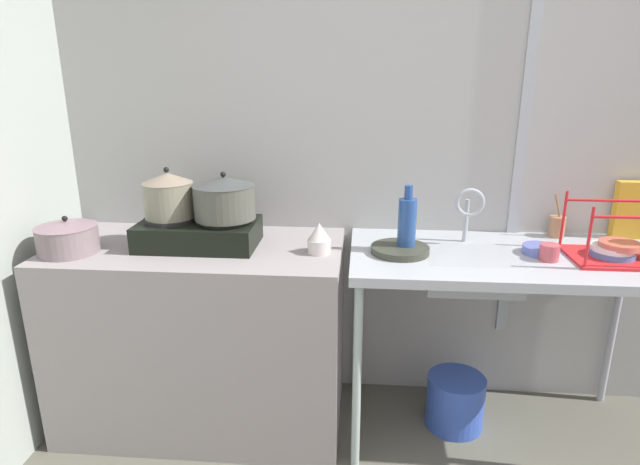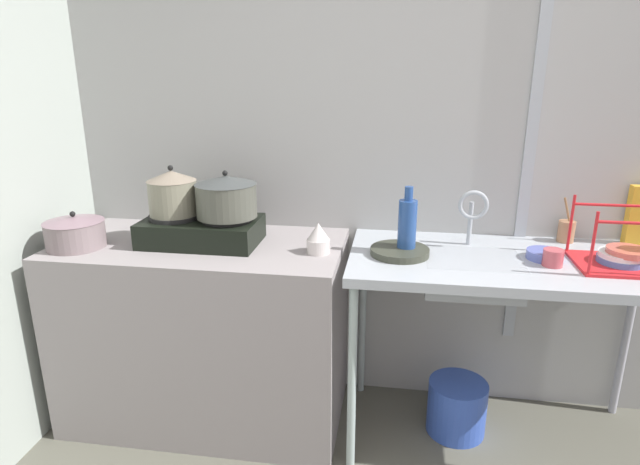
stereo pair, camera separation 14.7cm
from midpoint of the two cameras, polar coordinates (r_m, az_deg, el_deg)
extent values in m
cube|color=#A3A3A1|center=(2.56, 12.96, 7.62)|extent=(4.52, 0.10, 2.41)
cube|color=#A2A9B0|center=(2.54, 19.73, 9.75)|extent=(0.05, 0.01, 1.93)
cube|color=gray|center=(2.56, -14.22, -10.76)|extent=(1.28, 0.65, 0.88)
cube|color=#A2A9B0|center=(2.32, 18.15, -2.72)|extent=(1.33, 0.65, 0.04)
cylinder|color=#9CAFAC|center=(2.20, 2.08, -15.78)|extent=(0.04, 0.04, 0.84)
cylinder|color=#9FAFAE|center=(2.69, 2.67, -9.20)|extent=(0.04, 0.04, 0.84)
cylinder|color=#A7A8B4|center=(2.93, 28.17, -9.04)|extent=(0.04, 0.04, 0.84)
cube|color=black|center=(2.37, -14.83, -0.14)|extent=(0.51, 0.30, 0.11)
cylinder|color=black|center=(2.39, -17.73, 1.40)|extent=(0.22, 0.22, 0.02)
cylinder|color=black|center=(2.31, -12.08, 1.30)|extent=(0.22, 0.22, 0.02)
cylinder|color=slate|center=(2.37, -17.91, 3.39)|extent=(0.21, 0.21, 0.15)
cone|color=gray|center=(2.35, -18.13, 5.71)|extent=(0.22, 0.22, 0.04)
sphere|color=black|center=(2.35, -18.21, 6.52)|extent=(0.02, 0.02, 0.02)
cylinder|color=#494A40|center=(2.29, -12.21, 3.27)|extent=(0.26, 0.26, 0.15)
cone|color=#3D4242|center=(2.27, -12.35, 5.49)|extent=(0.27, 0.27, 0.03)
sphere|color=black|center=(2.26, -12.40, 6.21)|extent=(0.02, 0.02, 0.02)
cylinder|color=slate|center=(2.48, -27.40, -0.70)|extent=(0.25, 0.25, 0.12)
cone|color=slate|center=(2.46, -27.62, 0.83)|extent=(0.25, 0.25, 0.02)
sphere|color=black|center=(2.45, -27.69, 1.34)|extent=(0.02, 0.02, 0.02)
cylinder|color=beige|center=(2.20, -2.00, -1.52)|extent=(0.10, 0.10, 0.06)
cone|color=beige|center=(2.18, -2.01, 0.11)|extent=(0.09, 0.09, 0.07)
cube|color=#A2A9B0|center=(2.29, 14.39, -3.98)|extent=(0.39, 0.31, 0.14)
cylinder|color=#A2A9B0|center=(2.41, 14.00, 1.26)|extent=(0.02, 0.02, 0.19)
torus|color=#A2A9B0|center=(2.33, 14.37, 3.18)|extent=(0.13, 0.02, 0.13)
cylinder|color=#34362B|center=(2.22, 6.88, -1.90)|extent=(0.25, 0.25, 0.03)
cylinder|color=red|center=(2.20, 25.66, -0.65)|extent=(0.01, 0.01, 0.25)
cylinder|color=red|center=(2.45, 23.53, 1.28)|extent=(0.01, 0.01, 0.25)
cylinder|color=red|center=(2.25, 30.00, 1.41)|extent=(0.34, 0.01, 0.01)
cylinder|color=red|center=(2.49, 27.49, 3.11)|extent=(0.34, 0.01, 0.01)
cube|color=red|center=(2.42, 27.98, -2.47)|extent=(0.36, 0.29, 0.01)
cylinder|color=#4872B6|center=(2.42, 27.84, -2.01)|extent=(0.18, 0.18, 0.02)
cylinder|color=white|center=(2.41, 27.89, -1.57)|extent=(0.17, 0.17, 0.02)
cylinder|color=#C45B4D|center=(2.40, 28.45, -1.21)|extent=(0.16, 0.16, 0.02)
cylinder|color=#B64951|center=(2.28, 22.11, -2.04)|extent=(0.08, 0.08, 0.07)
cylinder|color=#5763B3|center=(2.36, 21.27, -1.79)|extent=(0.14, 0.14, 0.04)
cylinder|color=navy|center=(2.21, 7.62, 0.72)|extent=(0.08, 0.08, 0.23)
cylinder|color=navy|center=(2.18, 7.77, 4.38)|extent=(0.03, 0.03, 0.06)
cube|color=gold|center=(2.74, 29.80, 2.13)|extent=(0.17, 0.05, 0.26)
cylinder|color=#A2704F|center=(2.63, 23.03, 0.59)|extent=(0.07, 0.07, 0.10)
cylinder|color=olive|center=(2.61, 23.21, 2.07)|extent=(0.07, 0.02, 0.17)
cylinder|color=#3253B8|center=(2.64, 12.95, -17.56)|extent=(0.27, 0.27, 0.25)
camera|label=1|loc=(0.07, -91.87, -0.58)|focal=29.27mm
camera|label=2|loc=(0.07, 88.13, 0.58)|focal=29.27mm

